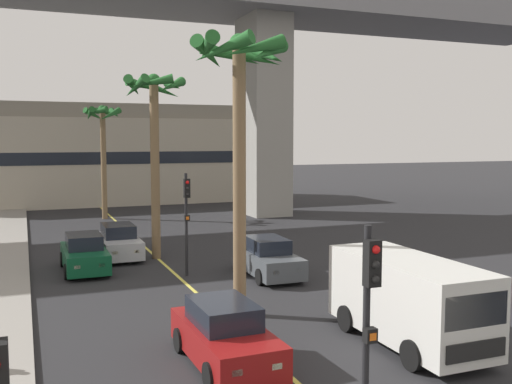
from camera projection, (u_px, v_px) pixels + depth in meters
The scene contains 12 objects.
lane_stripe_center at pixel (170, 269), 25.08m from camera, with size 0.14×56.00×0.01m, color #DBCC4C.
pier_building_backdrop at pixel (94, 155), 50.59m from camera, with size 29.11×8.04×8.44m.
car_queue_front at pixel (225, 336), 14.51m from camera, with size 1.89×4.13×1.56m.
car_queue_second at pixel (119, 242), 27.50m from camera, with size 1.84×4.10×1.56m.
car_queue_third at pixel (84, 254), 24.69m from camera, with size 1.84×4.10×1.56m.
car_queue_fourth at pixel (268, 258), 23.82m from camera, with size 1.94×4.15×1.56m.
delivery_van at pixel (408, 298), 15.83m from camera, with size 2.17×5.26×2.36m.
traffic_light_median_near at pixel (369, 316), 9.57m from camera, with size 0.24×0.37×4.20m.
traffic_light_median_far at pixel (187, 210), 23.59m from camera, with size 0.24×0.37×4.20m.
palm_tree_near_median at pixel (103, 130), 40.23m from camera, with size 2.64×2.76×7.84m.
palm_tree_mid_median at pixel (154, 115), 26.78m from camera, with size 2.95×2.99×8.52m.
palm_tree_far_median at pixel (239, 92), 17.99m from camera, with size 3.16×3.16×8.79m.
Camera 1 is at (-5.68, -0.28, 5.61)m, focal length 41.11 mm.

